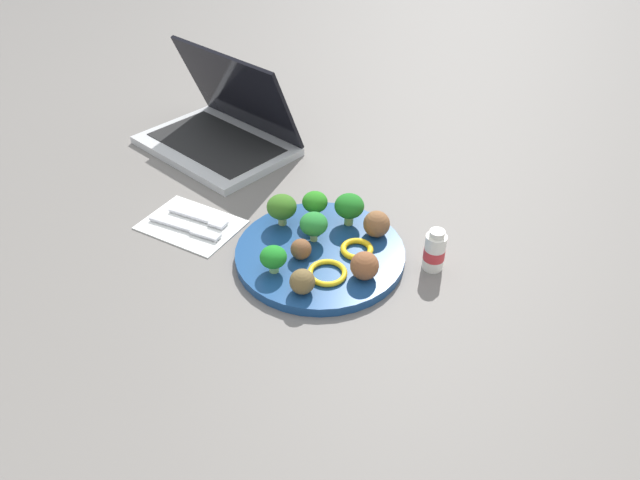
{
  "coord_description": "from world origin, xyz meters",
  "views": [
    {
      "loc": [
        0.29,
        -0.68,
        0.6
      ],
      "look_at": [
        0.0,
        0.0,
        0.04
      ],
      "focal_mm": 32.13,
      "sensor_mm": 36.0,
      "label": 1
    }
  ],
  "objects_px": {
    "meatball_front_left": "(377,224)",
    "laptop": "(222,130)",
    "broccoli_floret_back_right": "(349,206)",
    "meatball_front_right": "(301,249)",
    "broccoli_floret_back_left": "(314,224)",
    "knife": "(187,228)",
    "pepper_ring_front_right": "(357,249)",
    "broccoli_floret_mid_right": "(273,258)",
    "plate": "(320,253)",
    "meatball_far_rim": "(365,266)",
    "broccoli_floret_front_left": "(282,207)",
    "meatball_center": "(302,282)",
    "broccoli_floret_near_rim": "(315,203)",
    "fork": "(201,218)",
    "napkin": "(191,224)",
    "yogurt_bottle": "(434,251)",
    "pepper_ring_mid_left": "(327,273)"
  },
  "relations": [
    {
      "from": "broccoli_floret_back_left",
      "to": "yogurt_bottle",
      "type": "distance_m",
      "value": 0.2
    },
    {
      "from": "broccoli_floret_back_left",
      "to": "knife",
      "type": "height_order",
      "value": "broccoli_floret_back_left"
    },
    {
      "from": "pepper_ring_front_right",
      "to": "meatball_front_right",
      "type": "bearing_deg",
      "value": -147.75
    },
    {
      "from": "meatball_center",
      "to": "meatball_front_right",
      "type": "height_order",
      "value": "meatball_center"
    },
    {
      "from": "plate",
      "to": "broccoli_floret_back_right",
      "type": "xyz_separation_m",
      "value": [
        0.02,
        0.09,
        0.04
      ]
    },
    {
      "from": "broccoli_floret_front_left",
      "to": "fork",
      "type": "bearing_deg",
      "value": -168.1
    },
    {
      "from": "meatball_front_right",
      "to": "pepper_ring_mid_left",
      "type": "distance_m",
      "value": 0.06
    },
    {
      "from": "plate",
      "to": "laptop",
      "type": "height_order",
      "value": "laptop"
    },
    {
      "from": "broccoli_floret_mid_right",
      "to": "meatball_front_left",
      "type": "height_order",
      "value": "same"
    },
    {
      "from": "broccoli_floret_near_rim",
      "to": "yogurt_bottle",
      "type": "bearing_deg",
      "value": -7.73
    },
    {
      "from": "broccoli_floret_front_left",
      "to": "broccoli_floret_back_right",
      "type": "bearing_deg",
      "value": 23.02
    },
    {
      "from": "broccoli_floret_front_left",
      "to": "meatball_center",
      "type": "height_order",
      "value": "broccoli_floret_front_left"
    },
    {
      "from": "broccoli_floret_back_right",
      "to": "meatball_front_right",
      "type": "relative_size",
      "value": 1.7
    },
    {
      "from": "pepper_ring_mid_left",
      "to": "pepper_ring_front_right",
      "type": "xyz_separation_m",
      "value": [
        0.02,
        0.07,
        0.0
      ]
    },
    {
      "from": "meatball_center",
      "to": "plate",
      "type": "bearing_deg",
      "value": 98.12
    },
    {
      "from": "broccoli_floret_mid_right",
      "to": "broccoli_floret_back_right",
      "type": "height_order",
      "value": "broccoli_floret_back_right"
    },
    {
      "from": "broccoli_floret_mid_right",
      "to": "meatball_front_right",
      "type": "height_order",
      "value": "broccoli_floret_mid_right"
    },
    {
      "from": "meatball_far_rim",
      "to": "knife",
      "type": "bearing_deg",
      "value": 178.25
    },
    {
      "from": "broccoli_floret_back_right",
      "to": "laptop",
      "type": "distance_m",
      "value": 0.41
    },
    {
      "from": "broccoli_floret_near_rim",
      "to": "napkin",
      "type": "relative_size",
      "value": 0.31
    },
    {
      "from": "meatball_front_left",
      "to": "pepper_ring_front_right",
      "type": "height_order",
      "value": "meatball_front_left"
    },
    {
      "from": "broccoli_floret_mid_right",
      "to": "meatball_center",
      "type": "bearing_deg",
      "value": -22.9
    },
    {
      "from": "broccoli_floret_near_rim",
      "to": "pepper_ring_mid_left",
      "type": "bearing_deg",
      "value": -59.48
    },
    {
      "from": "meatball_center",
      "to": "meatball_front_left",
      "type": "bearing_deg",
      "value": 72.1
    },
    {
      "from": "broccoli_floret_mid_right",
      "to": "broccoli_floret_back_left",
      "type": "relative_size",
      "value": 0.87
    },
    {
      "from": "plate",
      "to": "pepper_ring_front_right",
      "type": "distance_m",
      "value": 0.06
    },
    {
      "from": "fork",
      "to": "yogurt_bottle",
      "type": "distance_m",
      "value": 0.42
    },
    {
      "from": "broccoli_floret_back_right",
      "to": "meatball_far_rim",
      "type": "height_order",
      "value": "broccoli_floret_back_right"
    },
    {
      "from": "meatball_front_right",
      "to": "knife",
      "type": "distance_m",
      "value": 0.22
    },
    {
      "from": "broccoli_floret_back_left",
      "to": "meatball_front_left",
      "type": "xyz_separation_m",
      "value": [
        0.09,
        0.05,
        -0.01
      ]
    },
    {
      "from": "plate",
      "to": "meatball_far_rim",
      "type": "bearing_deg",
      "value": -21.76
    },
    {
      "from": "fork",
      "to": "meatball_center",
      "type": "bearing_deg",
      "value": -24.17
    },
    {
      "from": "meatball_front_left",
      "to": "knife",
      "type": "height_order",
      "value": "meatball_front_left"
    },
    {
      "from": "meatball_front_left",
      "to": "meatball_far_rim",
      "type": "xyz_separation_m",
      "value": [
        0.02,
        -0.11,
        -0.0
      ]
    },
    {
      "from": "broccoli_floret_near_rim",
      "to": "meatball_center",
      "type": "height_order",
      "value": "broccoli_floret_near_rim"
    },
    {
      "from": "yogurt_bottle",
      "to": "meatball_center",
      "type": "bearing_deg",
      "value": -137.5
    },
    {
      "from": "meatball_front_left",
      "to": "laptop",
      "type": "bearing_deg",
      "value": 154.46
    },
    {
      "from": "broccoli_floret_front_left",
      "to": "broccoli_floret_near_rim",
      "type": "distance_m",
      "value": 0.06
    },
    {
      "from": "broccoli_floret_near_rim",
      "to": "pepper_ring_front_right",
      "type": "height_order",
      "value": "broccoli_floret_near_rim"
    },
    {
      "from": "pepper_ring_front_right",
      "to": "knife",
      "type": "bearing_deg",
      "value": -171.57
    },
    {
      "from": "broccoli_floret_mid_right",
      "to": "napkin",
      "type": "distance_m",
      "value": 0.22
    },
    {
      "from": "meatball_center",
      "to": "yogurt_bottle",
      "type": "height_order",
      "value": "yogurt_bottle"
    },
    {
      "from": "pepper_ring_mid_left",
      "to": "broccoli_floret_front_left",
      "type": "bearing_deg",
      "value": 142.42
    },
    {
      "from": "napkin",
      "to": "broccoli_floret_front_left",
      "type": "bearing_deg",
      "value": 17.13
    },
    {
      "from": "meatball_front_right",
      "to": "laptop",
      "type": "height_order",
      "value": "laptop"
    },
    {
      "from": "broccoli_floret_back_left",
      "to": "meatball_front_left",
      "type": "distance_m",
      "value": 0.11
    },
    {
      "from": "broccoli_floret_mid_right",
      "to": "laptop",
      "type": "bearing_deg",
      "value": 130.43
    },
    {
      "from": "plate",
      "to": "meatball_far_rim",
      "type": "distance_m",
      "value": 0.1
    },
    {
      "from": "broccoli_floret_front_left",
      "to": "meatball_front_right",
      "type": "height_order",
      "value": "broccoli_floret_front_left"
    },
    {
      "from": "plate",
      "to": "meatball_center",
      "type": "height_order",
      "value": "meatball_center"
    }
  ]
}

